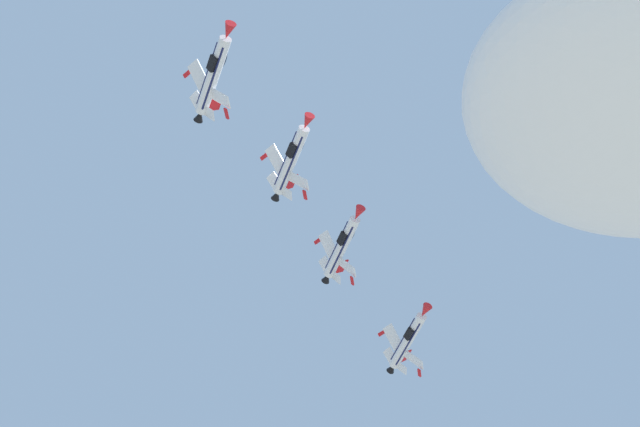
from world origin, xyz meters
name	(u,v)px	position (x,y,z in m)	size (l,w,h in m)	color
fighter_jet_lead	(214,74)	(-0.32, 64.98, 121.10)	(7.24, 15.94, 7.77)	white
fighter_jet_left_wing	(292,159)	(12.81, 79.02, 124.61)	(7.65, 15.94, 7.39)	white
fighter_jet_right_wing	(342,246)	(23.51, 93.56, 124.22)	(6.73, 15.94, 8.18)	white
fighter_jet_left_outer	(408,340)	(37.56, 107.94, 120.44)	(7.31, 15.94, 7.71)	white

